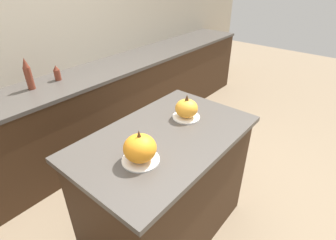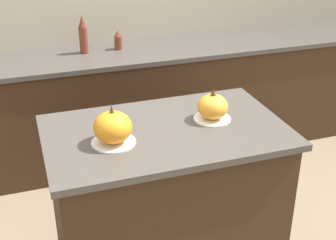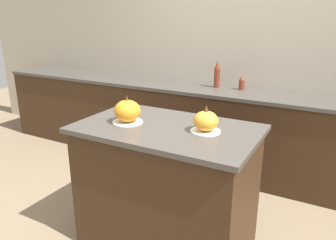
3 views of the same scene
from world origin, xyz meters
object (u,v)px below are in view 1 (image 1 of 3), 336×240
object	(u,v)px
bottle_tall	(28,74)
pumpkin_cake_right	(186,109)
bottle_short	(57,73)
pumpkin_cake_left	(140,149)

from	to	relation	value
bottle_tall	pumpkin_cake_right	bearing A→B (deg)	-72.19
bottle_short	bottle_tall	bearing A→B (deg)	-177.57
pumpkin_cake_left	bottle_tall	xyz separation A→B (m)	(0.11, 1.48, 0.04)
pumpkin_cake_right	pumpkin_cake_left	bearing A→B (deg)	-171.06
pumpkin_cake_left	bottle_tall	size ratio (longest dim) A/B	0.75
pumpkin_cake_right	bottle_short	distance (m)	1.41
bottle_tall	bottle_short	size ratio (longest dim) A/B	1.96
pumpkin_cake_left	pumpkin_cake_right	xyz separation A→B (m)	(0.55, 0.09, -0.01)
pumpkin_cake_left	bottle_tall	distance (m)	1.48
pumpkin_cake_right	bottle_tall	bearing A→B (deg)	107.81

